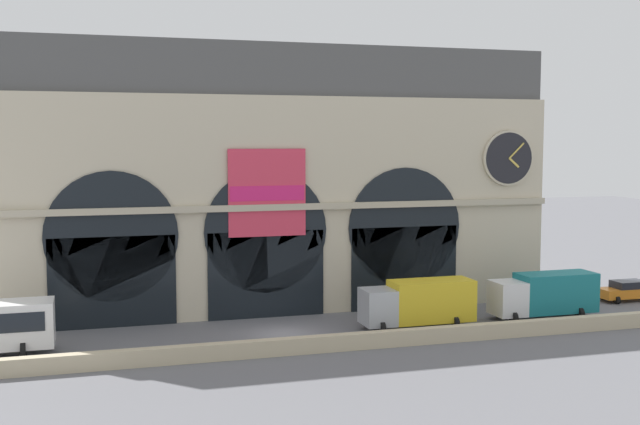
% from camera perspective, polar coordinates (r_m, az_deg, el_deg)
% --- Properties ---
extents(ground_plane, '(200.00, 200.00, 0.00)m').
position_cam_1_polar(ground_plane, '(50.32, -2.66, -8.84)').
color(ground_plane, slate).
extents(quay_parapet_wall, '(90.00, 0.70, 0.96)m').
position_cam_1_polar(quay_parapet_wall, '(45.79, -1.24, -9.63)').
color(quay_parapet_wall, '#BCAD8C').
rests_on(quay_parapet_wall, ground).
extents(station_building, '(43.19, 4.81, 19.02)m').
position_cam_1_polar(station_building, '(55.91, -4.43, 2.12)').
color(station_building, beige).
rests_on(station_building, ground).
extents(box_truck_mideast, '(7.50, 2.91, 3.12)m').
position_cam_1_polar(box_truck_mideast, '(51.94, 7.20, -6.50)').
color(box_truck_mideast, '#ADB2B7').
rests_on(box_truck_mideast, ground).
extents(box_truck_east, '(7.50, 2.91, 3.12)m').
position_cam_1_polar(box_truck_east, '(56.45, 16.02, -5.72)').
color(box_truck_east, white).
rests_on(box_truck_east, ground).
extents(car_eastmost, '(4.40, 2.22, 1.55)m').
position_cam_1_polar(car_eastmost, '(64.71, 21.45, -5.30)').
color(car_eastmost, orange).
rests_on(car_eastmost, ground).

